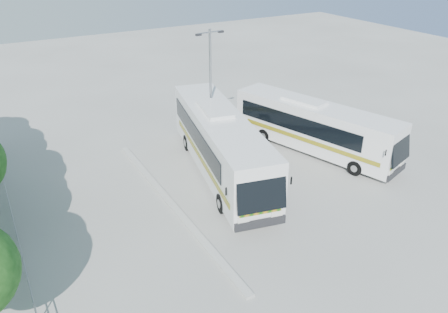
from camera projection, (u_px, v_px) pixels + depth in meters
ground at (226, 211)px, 23.42m from camera, size 100.00×100.00×0.00m
kerb_divider at (171, 204)px, 23.91m from camera, size 0.40×16.00×0.15m
railing at (12, 216)px, 21.74m from camera, size 0.06×22.00×1.00m
coach_main at (221, 143)px, 26.33m from camera, size 5.45×13.62×3.71m
coach_adjacent at (315, 126)px, 29.14m from camera, size 5.70×12.11×3.31m
lamppost at (211, 87)px, 28.02m from camera, size 2.00×0.37×8.17m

